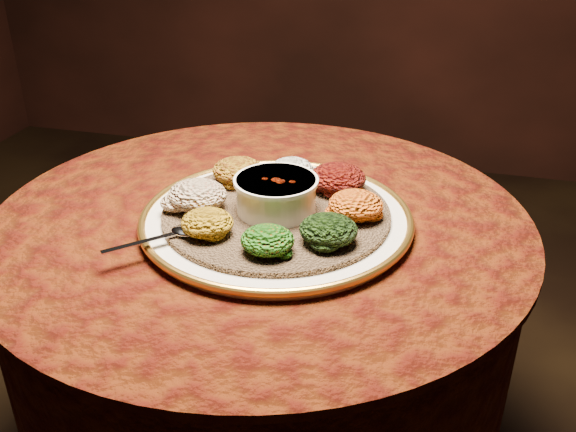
# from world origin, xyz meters

# --- Properties ---
(table) EXTENTS (0.96, 0.96, 0.73)m
(table) POSITION_xyz_m (0.00, 0.00, 0.55)
(table) COLOR black
(table) RESTS_ON ground
(platter) EXTENTS (0.59, 0.59, 0.02)m
(platter) POSITION_xyz_m (0.04, -0.03, 0.75)
(platter) COLOR silver
(platter) RESTS_ON table
(injera) EXTENTS (0.51, 0.51, 0.01)m
(injera) POSITION_xyz_m (0.04, -0.03, 0.76)
(injera) COLOR brown
(injera) RESTS_ON platter
(stew_bowl) EXTENTS (0.14, 0.14, 0.06)m
(stew_bowl) POSITION_xyz_m (0.04, -0.03, 0.80)
(stew_bowl) COLOR white
(stew_bowl) RESTS_ON injera
(spoon) EXTENTS (0.12, 0.12, 0.01)m
(spoon) POSITION_xyz_m (-0.09, -0.15, 0.77)
(spoon) COLOR silver
(spoon) RESTS_ON injera
(portion_ayib) EXTENTS (0.08, 0.08, 0.04)m
(portion_ayib) POSITION_xyz_m (0.03, 0.11, 0.78)
(portion_ayib) COLOR white
(portion_ayib) RESTS_ON injera
(portion_kitfo) EXTENTS (0.10, 0.10, 0.05)m
(portion_kitfo) POSITION_xyz_m (0.12, 0.08, 0.79)
(portion_kitfo) COLOR black
(portion_kitfo) RESTS_ON injera
(portion_tikil) EXTENTS (0.09, 0.09, 0.04)m
(portion_tikil) POSITION_xyz_m (0.17, -0.02, 0.78)
(portion_tikil) COLOR #A4760D
(portion_tikil) RESTS_ON injera
(portion_gomen) EXTENTS (0.09, 0.09, 0.04)m
(portion_gomen) POSITION_xyz_m (0.15, -0.11, 0.78)
(portion_gomen) COLOR black
(portion_gomen) RESTS_ON injera
(portion_mixveg) EXTENTS (0.08, 0.08, 0.04)m
(portion_mixveg) POSITION_xyz_m (0.06, -0.16, 0.78)
(portion_mixveg) COLOR #973809
(portion_mixveg) RESTS_ON injera
(portion_kik) EXTENTS (0.08, 0.08, 0.04)m
(portion_kik) POSITION_xyz_m (-0.05, -0.13, 0.78)
(portion_kik) COLOR #B4810F
(portion_kik) RESTS_ON injera
(portion_timatim) EXTENTS (0.10, 0.10, 0.05)m
(portion_timatim) POSITION_xyz_m (-0.09, -0.05, 0.79)
(portion_timatim) COLOR maroon
(portion_timatim) RESTS_ON injera
(portion_shiro) EXTENTS (0.10, 0.09, 0.05)m
(portion_shiro) POSITION_xyz_m (-0.06, 0.06, 0.79)
(portion_shiro) COLOR #A17313
(portion_shiro) RESTS_ON injera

